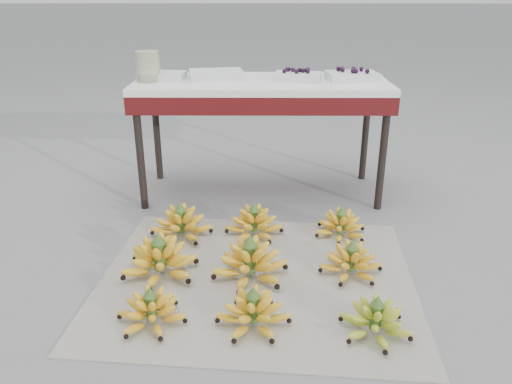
{
  "coord_description": "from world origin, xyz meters",
  "views": [
    {
      "loc": [
        0.01,
        -1.73,
        1.11
      ],
      "look_at": [
        0.0,
        0.3,
        0.25
      ],
      "focal_mm": 35.0,
      "sensor_mm": 36.0,
      "label": 1
    }
  ],
  "objects_px": {
    "bunch_front_right": "(376,320)",
    "bunch_mid_right": "(351,262)",
    "bunch_front_left": "(151,311)",
    "tray_far_right": "(352,76)",
    "bunch_back_left": "(181,225)",
    "tray_left": "(216,75)",
    "bunch_back_center": "(254,224)",
    "glass_jar": "(148,66)",
    "tray_right": "(297,76)",
    "bunch_front_center": "(253,312)",
    "vendor_table": "(261,94)",
    "newspaper_mat": "(257,278)",
    "bunch_back_right": "(340,226)",
    "bunch_mid_center": "(250,263)",
    "tray_far_left": "(162,76)",
    "bunch_mid_left": "(160,260)"
  },
  "relations": [
    {
      "from": "bunch_front_left",
      "to": "tray_left",
      "type": "distance_m",
      "value": 1.38
    },
    {
      "from": "bunch_mid_left",
      "to": "tray_left",
      "type": "height_order",
      "value": "tray_left"
    },
    {
      "from": "bunch_front_left",
      "to": "tray_far_right",
      "type": "height_order",
      "value": "tray_far_right"
    },
    {
      "from": "bunch_back_left",
      "to": "tray_right",
      "type": "bearing_deg",
      "value": 42.9
    },
    {
      "from": "newspaper_mat",
      "to": "bunch_front_right",
      "type": "distance_m",
      "value": 0.53
    },
    {
      "from": "bunch_back_right",
      "to": "tray_left",
      "type": "xyz_separation_m",
      "value": [
        -0.61,
        0.57,
        0.6
      ]
    },
    {
      "from": "bunch_front_right",
      "to": "bunch_mid_right",
      "type": "distance_m",
      "value": 0.38
    },
    {
      "from": "bunch_front_center",
      "to": "vendor_table",
      "type": "height_order",
      "value": "vendor_table"
    },
    {
      "from": "bunch_mid_right",
      "to": "tray_far_right",
      "type": "relative_size",
      "value": 1.2
    },
    {
      "from": "bunch_back_center",
      "to": "bunch_mid_left",
      "type": "bearing_deg",
      "value": -138.24
    },
    {
      "from": "bunch_front_left",
      "to": "tray_right",
      "type": "relative_size",
      "value": 1.15
    },
    {
      "from": "bunch_mid_left",
      "to": "tray_left",
      "type": "relative_size",
      "value": 1.33
    },
    {
      "from": "bunch_front_left",
      "to": "bunch_front_center",
      "type": "xyz_separation_m",
      "value": [
        0.35,
        -0.01,
        0.0
      ]
    },
    {
      "from": "bunch_front_left",
      "to": "vendor_table",
      "type": "distance_m",
      "value": 1.36
    },
    {
      "from": "vendor_table",
      "to": "tray_far_left",
      "type": "bearing_deg",
      "value": 177.76
    },
    {
      "from": "bunch_front_left",
      "to": "bunch_back_left",
      "type": "distance_m",
      "value": 0.66
    },
    {
      "from": "bunch_back_right",
      "to": "tray_right",
      "type": "height_order",
      "value": "tray_right"
    },
    {
      "from": "newspaper_mat",
      "to": "bunch_front_right",
      "type": "relative_size",
      "value": 4.39
    },
    {
      "from": "bunch_back_center",
      "to": "tray_far_right",
      "type": "distance_m",
      "value": 0.95
    },
    {
      "from": "bunch_mid_center",
      "to": "bunch_back_left",
      "type": "relative_size",
      "value": 1.09
    },
    {
      "from": "bunch_front_center",
      "to": "tray_far_left",
      "type": "relative_size",
      "value": 1.05
    },
    {
      "from": "tray_far_left",
      "to": "tray_left",
      "type": "relative_size",
      "value": 0.8
    },
    {
      "from": "bunch_mid_right",
      "to": "tray_far_left",
      "type": "distance_m",
      "value": 1.39
    },
    {
      "from": "bunch_back_left",
      "to": "bunch_back_center",
      "type": "height_order",
      "value": "bunch_back_left"
    },
    {
      "from": "bunch_front_center",
      "to": "vendor_table",
      "type": "distance_m",
      "value": 1.31
    },
    {
      "from": "bunch_mid_center",
      "to": "bunch_back_center",
      "type": "xyz_separation_m",
      "value": [
        0.01,
        0.37,
        -0.01
      ]
    },
    {
      "from": "bunch_back_center",
      "to": "tray_far_left",
      "type": "distance_m",
      "value": 0.95
    },
    {
      "from": "bunch_front_left",
      "to": "bunch_back_left",
      "type": "bearing_deg",
      "value": 109.46
    },
    {
      "from": "bunch_back_right",
      "to": "bunch_front_center",
      "type": "bearing_deg",
      "value": -128.33
    },
    {
      "from": "glass_jar",
      "to": "bunch_back_center",
      "type": "bearing_deg",
      "value": -42.38
    },
    {
      "from": "newspaper_mat",
      "to": "vendor_table",
      "type": "xyz_separation_m",
      "value": [
        0.02,
        0.91,
        0.56
      ]
    },
    {
      "from": "bunch_mid_right",
      "to": "vendor_table",
      "type": "xyz_separation_m",
      "value": [
        -0.36,
        0.88,
        0.51
      ]
    },
    {
      "from": "bunch_mid_right",
      "to": "glass_jar",
      "type": "distance_m",
      "value": 1.43
    },
    {
      "from": "bunch_front_center",
      "to": "bunch_mid_right",
      "type": "distance_m",
      "value": 0.52
    },
    {
      "from": "bunch_mid_right",
      "to": "bunch_back_left",
      "type": "relative_size",
      "value": 1.16
    },
    {
      "from": "bunch_back_center",
      "to": "tray_far_right",
      "type": "height_order",
      "value": "tray_far_right"
    },
    {
      "from": "tray_left",
      "to": "bunch_front_left",
      "type": "bearing_deg",
      "value": -96.75
    },
    {
      "from": "bunch_front_right",
      "to": "tray_right",
      "type": "bearing_deg",
      "value": 88.14
    },
    {
      "from": "bunch_back_left",
      "to": "tray_far_left",
      "type": "relative_size",
      "value": 1.16
    },
    {
      "from": "bunch_mid_left",
      "to": "glass_jar",
      "type": "bearing_deg",
      "value": 76.54
    },
    {
      "from": "bunch_mid_center",
      "to": "bunch_mid_right",
      "type": "bearing_deg",
      "value": 4.92
    },
    {
      "from": "bunch_front_right",
      "to": "newspaper_mat",
      "type": "bearing_deg",
      "value": 128.97
    },
    {
      "from": "tray_far_right",
      "to": "bunch_back_left",
      "type": "bearing_deg",
      "value": -147.08
    },
    {
      "from": "bunch_mid_center",
      "to": "bunch_back_right",
      "type": "xyz_separation_m",
      "value": [
        0.42,
        0.36,
        -0.01
      ]
    },
    {
      "from": "tray_far_left",
      "to": "tray_left",
      "type": "height_order",
      "value": "tray_left"
    },
    {
      "from": "bunch_back_center",
      "to": "glass_jar",
      "type": "bearing_deg",
      "value": 136.44
    },
    {
      "from": "newspaper_mat",
      "to": "tray_left",
      "type": "xyz_separation_m",
      "value": [
        -0.22,
        0.94,
        0.66
      ]
    },
    {
      "from": "bunch_back_center",
      "to": "bunch_mid_right",
      "type": "bearing_deg",
      "value": -41.93
    },
    {
      "from": "bunch_front_left",
      "to": "tray_left",
      "type": "bearing_deg",
      "value": 103.56
    },
    {
      "from": "newspaper_mat",
      "to": "vendor_table",
      "type": "height_order",
      "value": "vendor_table"
    }
  ]
}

